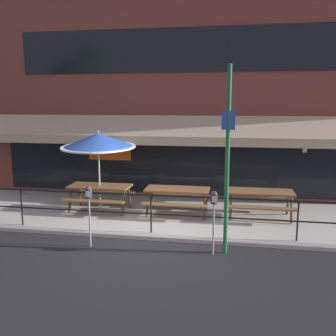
% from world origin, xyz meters
% --- Properties ---
extents(ground_plane, '(120.00, 120.00, 0.00)m').
position_xyz_m(ground_plane, '(0.00, 0.00, 0.00)').
color(ground_plane, black).
extents(patio_deck, '(15.00, 4.00, 0.10)m').
position_xyz_m(patio_deck, '(0.00, 2.00, 0.05)').
color(patio_deck, '#ADA89E').
rests_on(patio_deck, ground).
extents(restaurant_building, '(15.00, 1.60, 7.04)m').
position_xyz_m(restaurant_building, '(0.00, 4.22, 3.50)').
color(restaurant_building, brown).
rests_on(restaurant_building, ground).
extents(patio_railing, '(13.84, 0.04, 0.97)m').
position_xyz_m(patio_railing, '(0.00, 0.30, 0.80)').
color(patio_railing, black).
rests_on(patio_railing, patio_deck).
extents(picnic_table_left, '(1.80, 1.42, 0.76)m').
position_xyz_m(picnic_table_left, '(-1.89, 1.91, 0.71)').
color(picnic_table_left, brown).
rests_on(picnic_table_left, patio_deck).
extents(picnic_table_centre, '(1.80, 1.42, 0.76)m').
position_xyz_m(picnic_table_centre, '(0.42, 1.90, 0.71)').
color(picnic_table_centre, brown).
rests_on(picnic_table_centre, patio_deck).
extents(picnic_table_right, '(1.80, 1.42, 0.76)m').
position_xyz_m(picnic_table_right, '(2.72, 2.00, 0.71)').
color(picnic_table_right, brown).
rests_on(picnic_table_right, patio_deck).
extents(patio_umbrella_left, '(2.14, 2.14, 2.38)m').
position_xyz_m(patio_umbrella_left, '(-1.89, 1.89, 2.18)').
color(patio_umbrella_left, '#B7B2A8').
rests_on(patio_umbrella_left, patio_deck).
extents(parking_meter_near, '(0.15, 0.16, 1.42)m').
position_xyz_m(parking_meter_near, '(-1.24, -0.59, 1.15)').
color(parking_meter_near, gray).
rests_on(parking_meter_near, ground).
extents(parking_meter_far, '(0.15, 0.16, 1.42)m').
position_xyz_m(parking_meter_far, '(1.57, -0.57, 1.15)').
color(parking_meter_far, gray).
rests_on(parking_meter_far, ground).
extents(street_sign_pole, '(0.28, 0.09, 4.05)m').
position_xyz_m(street_sign_pole, '(1.82, -0.45, 2.08)').
color(street_sign_pole, '#1E6033').
rests_on(street_sign_pole, ground).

